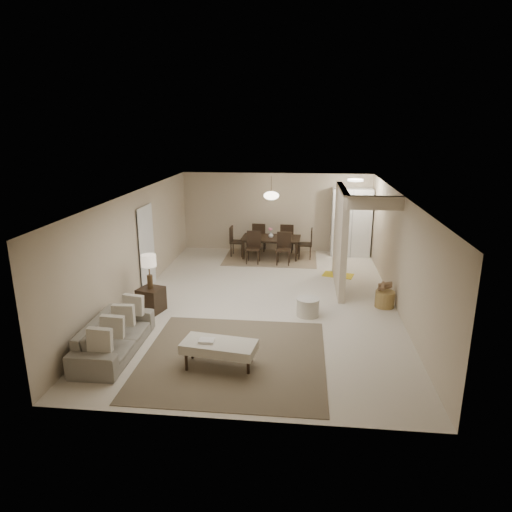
# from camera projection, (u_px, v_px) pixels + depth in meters

# --- Properties ---
(floor) EXTENTS (9.00, 9.00, 0.00)m
(floor) POSITION_uv_depth(u_px,v_px,m) (264.00, 301.00, 10.67)
(floor) COLOR beige
(floor) RESTS_ON ground
(ceiling) EXTENTS (9.00, 9.00, 0.00)m
(ceiling) POSITION_uv_depth(u_px,v_px,m) (264.00, 194.00, 9.98)
(ceiling) COLOR white
(ceiling) RESTS_ON back_wall
(back_wall) EXTENTS (6.00, 0.00, 6.00)m
(back_wall) POSITION_uv_depth(u_px,v_px,m) (276.00, 212.00, 14.62)
(back_wall) COLOR #C1AD92
(back_wall) RESTS_ON floor
(left_wall) EXTENTS (0.00, 9.00, 9.00)m
(left_wall) POSITION_uv_depth(u_px,v_px,m) (136.00, 246.00, 10.63)
(left_wall) COLOR #C1AD92
(left_wall) RESTS_ON floor
(right_wall) EXTENTS (0.00, 9.00, 9.00)m
(right_wall) POSITION_uv_depth(u_px,v_px,m) (399.00, 253.00, 10.02)
(right_wall) COLOR #C1AD92
(right_wall) RESTS_ON floor
(partition) EXTENTS (0.15, 2.50, 2.50)m
(partition) POSITION_uv_depth(u_px,v_px,m) (340.00, 238.00, 11.34)
(partition) COLOR #C1AD92
(partition) RESTS_ON floor
(doorway) EXTENTS (0.04, 0.90, 2.04)m
(doorway) POSITION_uv_depth(u_px,v_px,m) (146.00, 248.00, 11.26)
(doorway) COLOR black
(doorway) RESTS_ON floor
(pantry_cabinet) EXTENTS (1.20, 0.55, 2.10)m
(pantry_cabinet) POSITION_uv_depth(u_px,v_px,m) (351.00, 222.00, 14.11)
(pantry_cabinet) COLOR white
(pantry_cabinet) RESTS_ON floor
(flush_light) EXTENTS (0.44, 0.44, 0.05)m
(flush_light) POSITION_uv_depth(u_px,v_px,m) (355.00, 180.00, 12.81)
(flush_light) COLOR white
(flush_light) RESTS_ON ceiling
(living_rug) EXTENTS (3.20, 3.20, 0.01)m
(living_rug) POSITION_uv_depth(u_px,v_px,m) (234.00, 358.00, 8.05)
(living_rug) COLOR brown
(living_rug) RESTS_ON floor
(sofa) EXTENTS (2.11, 0.84, 0.61)m
(sofa) POSITION_uv_depth(u_px,v_px,m) (114.00, 336.00, 8.19)
(sofa) COLOR gray
(sofa) RESTS_ON floor
(ottoman_bench) EXTENTS (1.32, 0.75, 0.45)m
(ottoman_bench) POSITION_uv_depth(u_px,v_px,m) (219.00, 347.00, 7.69)
(ottoman_bench) COLOR beige
(ottoman_bench) RESTS_ON living_rug
(side_table) EXTENTS (0.60, 0.60, 0.54)m
(side_table) POSITION_uv_depth(u_px,v_px,m) (151.00, 300.00, 10.00)
(side_table) COLOR black
(side_table) RESTS_ON floor
(table_lamp) EXTENTS (0.32, 0.32, 0.76)m
(table_lamp) POSITION_uv_depth(u_px,v_px,m) (149.00, 264.00, 9.77)
(table_lamp) COLOR #4D3821
(table_lamp) RESTS_ON side_table
(round_pouf) EXTENTS (0.50, 0.50, 0.39)m
(round_pouf) POSITION_uv_depth(u_px,v_px,m) (308.00, 307.00, 9.79)
(round_pouf) COLOR beige
(round_pouf) RESTS_ON floor
(wicker_basket) EXTENTS (0.53, 0.53, 0.37)m
(wicker_basket) POSITION_uv_depth(u_px,v_px,m) (385.00, 299.00, 10.27)
(wicker_basket) COLOR olive
(wicker_basket) RESTS_ON floor
(dining_rug) EXTENTS (2.80, 2.10, 0.01)m
(dining_rug) POSITION_uv_depth(u_px,v_px,m) (271.00, 257.00, 14.15)
(dining_rug) COLOR #8E7558
(dining_rug) RESTS_ON floor
(dining_table) EXTENTS (1.82, 1.06, 0.63)m
(dining_table) POSITION_uv_depth(u_px,v_px,m) (271.00, 247.00, 14.07)
(dining_table) COLOR black
(dining_table) RESTS_ON dining_rug
(dining_chairs) EXTENTS (2.53, 1.87, 0.94)m
(dining_chairs) POSITION_uv_depth(u_px,v_px,m) (271.00, 243.00, 14.02)
(dining_chairs) COLOR black
(dining_chairs) RESTS_ON dining_rug
(vase) EXTENTS (0.22, 0.22, 0.17)m
(vase) POSITION_uv_depth(u_px,v_px,m) (271.00, 235.00, 13.96)
(vase) COLOR silver
(vase) RESTS_ON dining_table
(yellow_mat) EXTENTS (0.91, 0.68, 0.01)m
(yellow_mat) POSITION_uv_depth(u_px,v_px,m) (338.00, 275.00, 12.46)
(yellow_mat) COLOR gold
(yellow_mat) RESTS_ON floor
(pendant_light) EXTENTS (0.46, 0.46, 0.71)m
(pendant_light) POSITION_uv_depth(u_px,v_px,m) (271.00, 196.00, 13.62)
(pendant_light) COLOR #4D3821
(pendant_light) RESTS_ON ceiling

